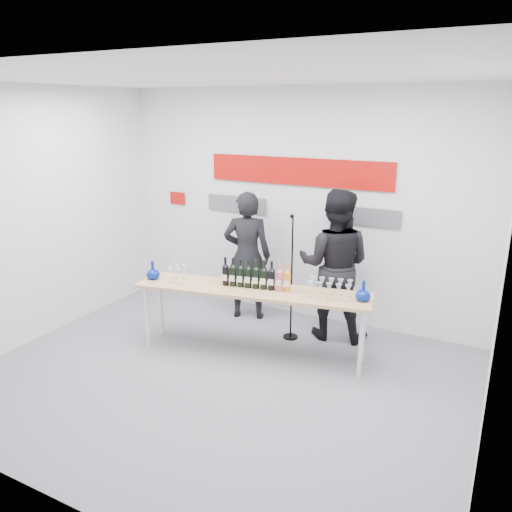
# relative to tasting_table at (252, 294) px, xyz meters

# --- Properties ---
(ground) EXTENTS (5.00, 5.00, 0.00)m
(ground) POSITION_rel_tasting_table_xyz_m (-0.04, -0.65, -0.73)
(ground) COLOR slate
(ground) RESTS_ON ground
(back_wall) EXTENTS (5.00, 0.04, 3.00)m
(back_wall) POSITION_rel_tasting_table_xyz_m (-0.04, 1.35, 0.77)
(back_wall) COLOR silver
(back_wall) RESTS_ON ground
(signage) EXTENTS (3.38, 0.02, 0.79)m
(signage) POSITION_rel_tasting_table_xyz_m (-0.10, 1.32, 1.07)
(signage) COLOR #AC0C07
(signage) RESTS_ON back_wall
(tasting_table) EXTENTS (2.70, 1.02, 0.79)m
(tasting_table) POSITION_rel_tasting_table_xyz_m (0.00, 0.00, 0.00)
(tasting_table) COLOR tan
(tasting_table) RESTS_ON ground
(wine_bottles) EXTENTS (0.79, 0.22, 0.33)m
(wine_bottles) POSITION_rel_tasting_table_xyz_m (0.03, 0.04, 0.23)
(wine_bottles) COLOR black
(wine_bottles) RESTS_ON tasting_table
(decanter_left) EXTENTS (0.16, 0.16, 0.21)m
(decanter_left) POSITION_rel_tasting_table_xyz_m (-1.19, -0.23, 0.17)
(decanter_left) COLOR navy
(decanter_left) RESTS_ON tasting_table
(decanter_right) EXTENTS (0.16, 0.16, 0.21)m
(decanter_right) POSITION_rel_tasting_table_xyz_m (1.20, 0.22, 0.17)
(decanter_right) COLOR navy
(decanter_right) RESTS_ON tasting_table
(glasses_left) EXTENTS (0.19, 0.24, 0.18)m
(glasses_left) POSITION_rel_tasting_table_xyz_m (-0.89, -0.17, 0.15)
(glasses_left) COLOR silver
(glasses_left) RESTS_ON tasting_table
(glasses_right) EXTENTS (0.49, 0.30, 0.18)m
(glasses_right) POSITION_rel_tasting_table_xyz_m (0.85, 0.16, 0.15)
(glasses_right) COLOR silver
(glasses_right) RESTS_ON tasting_table
(presenter_left) EXTENTS (0.73, 0.60, 1.72)m
(presenter_left) POSITION_rel_tasting_table_xyz_m (-0.56, 0.92, 0.12)
(presenter_left) COLOR black
(presenter_left) RESTS_ON ground
(presenter_right) EXTENTS (1.00, 0.84, 1.84)m
(presenter_right) POSITION_rel_tasting_table_xyz_m (0.66, 0.88, 0.18)
(presenter_right) COLOR black
(presenter_right) RESTS_ON ground
(mic_stand) EXTENTS (0.18, 0.18, 1.56)m
(mic_stand) POSITION_rel_tasting_table_xyz_m (0.23, 0.58, -0.26)
(mic_stand) COLOR black
(mic_stand) RESTS_ON ground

